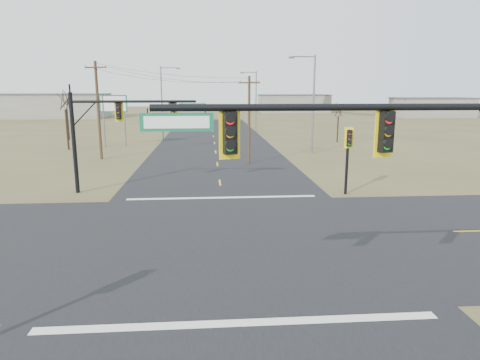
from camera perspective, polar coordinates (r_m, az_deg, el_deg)
name	(u,v)px	position (r m, az deg, el deg)	size (l,w,h in m)	color
ground	(227,238)	(20.15, -1.68, -7.72)	(320.00, 320.00, 0.00)	brown
road_ew	(227,238)	(20.15, -1.68, -7.70)	(160.00, 14.00, 0.02)	black
road_ns	(227,238)	(20.15, -1.68, -7.69)	(14.00, 160.00, 0.02)	black
stop_bar_near	(239,323)	(13.33, -0.08, -18.52)	(12.00, 0.40, 0.01)	silver
stop_bar_far	(222,198)	(27.31, -2.42, -2.36)	(12.00, 0.40, 0.01)	silver
mast_arm_near	(393,157)	(11.79, 19.76, 2.89)	(10.34, 0.54, 6.96)	black
mast_arm_far	(121,120)	(29.30, -15.62, 7.66)	(8.83, 0.43, 6.62)	black
pedestal_signal_ne	(349,146)	(28.48, 14.27, 4.46)	(0.65, 0.56, 4.44)	black
utility_pole_near	(249,118)	(39.31, 1.22, 8.20)	(1.90, 0.67, 7.97)	#48311E
utility_pole_far	(98,109)	(44.25, -18.37, 8.95)	(2.22, 0.86, 9.44)	#48311E
highway_sign	(114,110)	(53.67, -16.49, 8.90)	(3.29, 0.24, 6.16)	slate
streetlight_a	(312,99)	(46.60, 9.51, 10.60)	(2.88, 0.34, 10.32)	slate
streetlight_b	(255,98)	(69.34, 1.97, 10.84)	(2.69, 0.40, 9.62)	slate
streetlight_c	(163,99)	(59.40, -10.18, 10.57)	(2.72, 0.25, 9.80)	slate
bare_tree_a	(65,100)	(52.75, -22.35, 9.87)	(2.94, 2.94, 7.14)	black
bare_tree_b	(66,101)	(63.23, -22.17, 9.77)	(3.27, 3.27, 6.62)	black
bare_tree_c	(339,110)	(57.43, 13.01, 9.12)	(2.87, 2.87, 5.38)	black
warehouse_left	(46,106)	(115.84, -24.40, 8.95)	(28.00, 14.00, 5.50)	gray
warehouse_mid	(293,104)	(131.58, 7.11, 10.04)	(20.00, 12.00, 5.00)	gray
warehouse_right	(432,108)	(118.09, 24.20, 8.76)	(18.00, 10.00, 4.50)	gray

